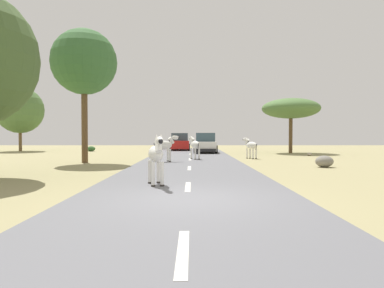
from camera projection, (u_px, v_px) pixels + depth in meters
name	position (u px, v px, depth m)	size (l,w,h in m)	color
ground_plane	(192.00, 201.00, 8.87)	(90.00, 90.00, 0.00)	#998E60
road	(187.00, 200.00, 8.87)	(6.00, 64.00, 0.05)	slate
lane_markings	(187.00, 207.00, 7.87)	(0.16, 56.00, 0.01)	silver
zebra_0	(157.00, 155.00, 11.19)	(0.71, 1.69, 1.62)	silver
zebra_1	(195.00, 145.00, 23.05)	(0.84, 1.56, 1.54)	silver
zebra_3	(165.00, 145.00, 20.80)	(1.54, 1.10, 1.61)	silver
zebra_4	(251.00, 146.00, 24.23)	(0.96, 1.46, 1.50)	silver
car_0	(180.00, 142.00, 36.26)	(2.22, 4.44, 1.74)	red
car_1	(206.00, 144.00, 31.26)	(2.14, 4.40, 1.74)	white
tree_1	(20.00, 110.00, 34.84)	(4.56, 4.56, 6.34)	brown
tree_2	(85.00, 63.00, 20.55)	(3.80, 3.80, 7.77)	brown
tree_4	(291.00, 109.00, 31.24)	(5.07, 5.07, 4.84)	brown
bush_0	(92.00, 149.00, 34.62)	(0.83, 0.75, 0.50)	#2D5628
rock_0	(310.00, 154.00, 27.31)	(0.39, 0.36, 0.26)	#A89E8C
rock_2	(325.00, 161.00, 17.85)	(0.89, 0.83, 0.59)	gray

